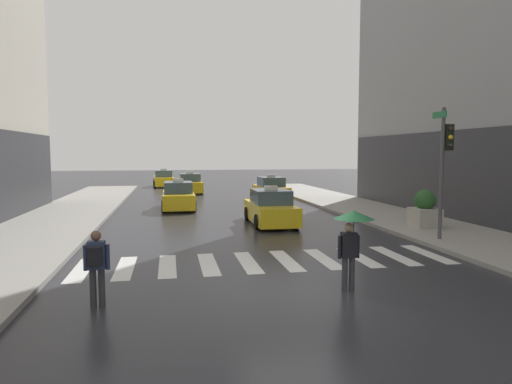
{
  "coord_description": "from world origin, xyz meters",
  "views": [
    {
      "loc": [
        -2.9,
        -10.32,
        3.3
      ],
      "look_at": [
        0.6,
        8.0,
        1.7
      ],
      "focal_mm": 31.81,
      "sensor_mm": 36.0,
      "label": 1
    }
  ],
  "objects_px": {
    "taxi_fourth": "(190,184)",
    "planter_near_corner": "(425,210)",
    "pedestrian_with_backpack": "(96,262)",
    "taxi_third": "(271,190)",
    "taxi_lead": "(270,209)",
    "taxi_second": "(178,197)",
    "taxi_fifth": "(163,179)",
    "pedestrian_with_umbrella": "(352,228)",
    "traffic_light_pole": "(445,154)"
  },
  "relations": [
    {
      "from": "pedestrian_with_backpack",
      "to": "planter_near_corner",
      "type": "height_order",
      "value": "planter_near_corner"
    },
    {
      "from": "taxi_third",
      "to": "planter_near_corner",
      "type": "height_order",
      "value": "taxi_third"
    },
    {
      "from": "taxi_fourth",
      "to": "pedestrian_with_umbrella",
      "type": "height_order",
      "value": "pedestrian_with_umbrella"
    },
    {
      "from": "traffic_light_pole",
      "to": "taxi_third",
      "type": "xyz_separation_m",
      "value": [
        -2.82,
        16.35,
        -2.53
      ]
    },
    {
      "from": "taxi_second",
      "to": "pedestrian_with_umbrella",
      "type": "height_order",
      "value": "pedestrian_with_umbrella"
    },
    {
      "from": "taxi_second",
      "to": "pedestrian_with_backpack",
      "type": "xyz_separation_m",
      "value": [
        -2.06,
        -17.08,
        0.25
      ]
    },
    {
      "from": "traffic_light_pole",
      "to": "taxi_lead",
      "type": "bearing_deg",
      "value": 134.05
    },
    {
      "from": "taxi_second",
      "to": "taxi_fifth",
      "type": "bearing_deg",
      "value": 93.34
    },
    {
      "from": "taxi_lead",
      "to": "taxi_third",
      "type": "bearing_deg",
      "value": 77.26
    },
    {
      "from": "traffic_light_pole",
      "to": "planter_near_corner",
      "type": "bearing_deg",
      "value": 71.44
    },
    {
      "from": "taxi_second",
      "to": "taxi_fourth",
      "type": "bearing_deg",
      "value": 83.94
    },
    {
      "from": "taxi_lead",
      "to": "pedestrian_with_umbrella",
      "type": "relative_size",
      "value": 2.35
    },
    {
      "from": "taxi_fourth",
      "to": "taxi_second",
      "type": "bearing_deg",
      "value": -96.06
    },
    {
      "from": "taxi_lead",
      "to": "taxi_fourth",
      "type": "xyz_separation_m",
      "value": [
        -2.93,
        17.63,
        0.0
      ]
    },
    {
      "from": "taxi_lead",
      "to": "pedestrian_with_backpack",
      "type": "bearing_deg",
      "value": -120.58
    },
    {
      "from": "taxi_third",
      "to": "planter_near_corner",
      "type": "distance_m",
      "value": 14.21
    },
    {
      "from": "taxi_third",
      "to": "taxi_fourth",
      "type": "bearing_deg",
      "value": 128.7
    },
    {
      "from": "taxi_second",
      "to": "pedestrian_with_backpack",
      "type": "distance_m",
      "value": 17.21
    },
    {
      "from": "taxi_lead",
      "to": "pedestrian_with_umbrella",
      "type": "distance_m",
      "value": 10.4
    },
    {
      "from": "taxi_fourth",
      "to": "pedestrian_with_backpack",
      "type": "relative_size",
      "value": 2.78
    },
    {
      "from": "taxi_lead",
      "to": "traffic_light_pole",
      "type": "bearing_deg",
      "value": -45.95
    },
    {
      "from": "taxi_lead",
      "to": "taxi_second",
      "type": "bearing_deg",
      "value": 121.57
    },
    {
      "from": "taxi_fourth",
      "to": "planter_near_corner",
      "type": "distance_m",
      "value": 22.38
    },
    {
      "from": "traffic_light_pole",
      "to": "taxi_lead",
      "type": "distance_m",
      "value": 8.0
    },
    {
      "from": "taxi_fifth",
      "to": "pedestrian_with_backpack",
      "type": "relative_size",
      "value": 2.8
    },
    {
      "from": "planter_near_corner",
      "to": "taxi_second",
      "type": "bearing_deg",
      "value": 137.24
    },
    {
      "from": "taxi_third",
      "to": "traffic_light_pole",
      "type": "bearing_deg",
      "value": -80.23
    },
    {
      "from": "taxi_fourth",
      "to": "planter_near_corner",
      "type": "relative_size",
      "value": 2.87
    },
    {
      "from": "pedestrian_with_backpack",
      "to": "taxi_fifth",
      "type": "bearing_deg",
      "value": 88.45
    },
    {
      "from": "traffic_light_pole",
      "to": "pedestrian_with_backpack",
      "type": "xyz_separation_m",
      "value": [
        -11.43,
        -4.96,
        -2.29
      ]
    },
    {
      "from": "taxi_fifth",
      "to": "taxi_second",
      "type": "bearing_deg",
      "value": -86.66
    },
    {
      "from": "traffic_light_pole",
      "to": "planter_near_corner",
      "type": "distance_m",
      "value": 3.66
    },
    {
      "from": "taxi_lead",
      "to": "taxi_fourth",
      "type": "relative_size",
      "value": 0.99
    },
    {
      "from": "planter_near_corner",
      "to": "taxi_third",
      "type": "bearing_deg",
      "value": 105.1
    },
    {
      "from": "taxi_lead",
      "to": "taxi_third",
      "type": "relative_size",
      "value": 1.0
    },
    {
      "from": "taxi_third",
      "to": "planter_near_corner",
      "type": "relative_size",
      "value": 2.86
    },
    {
      "from": "pedestrian_with_backpack",
      "to": "planter_near_corner",
      "type": "xyz_separation_m",
      "value": [
        12.32,
        7.59,
        -0.1
      ]
    },
    {
      "from": "planter_near_corner",
      "to": "taxi_fourth",
      "type": "bearing_deg",
      "value": 113.98
    },
    {
      "from": "traffic_light_pole",
      "to": "taxi_second",
      "type": "height_order",
      "value": "traffic_light_pole"
    },
    {
      "from": "taxi_lead",
      "to": "taxi_second",
      "type": "xyz_separation_m",
      "value": [
        -4.1,
        6.67,
        0.0
      ]
    },
    {
      "from": "taxi_fourth",
      "to": "pedestrian_with_backpack",
      "type": "bearing_deg",
      "value": -96.55
    },
    {
      "from": "traffic_light_pole",
      "to": "taxi_lead",
      "type": "height_order",
      "value": "traffic_light_pole"
    },
    {
      "from": "taxi_second",
      "to": "pedestrian_with_umbrella",
      "type": "xyz_separation_m",
      "value": [
        3.77,
        -17.03,
        0.79
      ]
    },
    {
      "from": "taxi_third",
      "to": "taxi_fifth",
      "type": "xyz_separation_m",
      "value": [
        -7.65,
        14.43,
        0.0
      ]
    },
    {
      "from": "pedestrian_with_backpack",
      "to": "pedestrian_with_umbrella",
      "type": "bearing_deg",
      "value": 0.52
    },
    {
      "from": "taxi_third",
      "to": "taxi_lead",
      "type": "bearing_deg",
      "value": -102.74
    },
    {
      "from": "taxi_lead",
      "to": "pedestrian_with_backpack",
      "type": "height_order",
      "value": "taxi_lead"
    },
    {
      "from": "traffic_light_pole",
      "to": "planter_near_corner",
      "type": "height_order",
      "value": "traffic_light_pole"
    },
    {
      "from": "taxi_fourth",
      "to": "planter_near_corner",
      "type": "xyz_separation_m",
      "value": [
        9.1,
        -20.45,
        0.15
      ]
    },
    {
      "from": "traffic_light_pole",
      "to": "taxi_fourth",
      "type": "relative_size",
      "value": 1.05
    }
  ]
}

